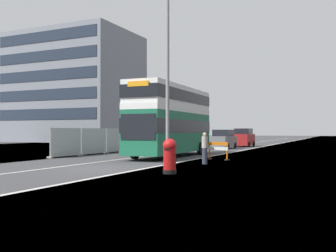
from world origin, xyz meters
The scene contains 12 objects.
ground centered at (0.55, 0.16, -0.05)m, with size 140.00×280.00×0.10m.
double_decker_bus centered at (-0.39, 9.63, 2.71)m, with size 3.16×10.94×5.09m.
lamppost_foreground centered at (3.19, 1.27, 4.32)m, with size 0.29×0.70×9.12m.
red_pillar_postbox centered at (4.23, -0.74, 0.85)m, with size 0.62×0.62×1.55m.
roadworks_barrier centered at (3.71, 7.93, 0.72)m, with size 1.54×0.80×1.16m.
construction_site_fence centered at (-7.17, 12.91, 1.03)m, with size 0.44×17.20×2.15m.
car_oncoming_near centered at (-0.70, 23.70, 0.95)m, with size 2.02×4.46×2.01m.
car_receding_mid centered at (-0.02, 29.81, 1.03)m, with size 2.10×4.08×2.17m.
bare_tree_far_verge_near centered at (-14.35, 30.66, 2.15)m, with size 2.68×2.56×3.95m.
bare_tree_far_verge_mid centered at (-16.44, 53.41, 2.73)m, with size 3.48×2.89×5.32m.
pedestrian_at_kerb centered at (4.00, 4.53, 0.91)m, with size 0.34×0.34×1.80m.
backdrop_office_block centered at (-33.09, 39.51, 9.49)m, with size 21.49×14.92×18.97m.
Camera 1 is at (11.35, -16.21, 1.89)m, focal length 41.37 mm.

